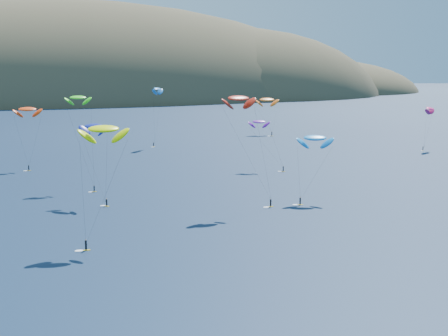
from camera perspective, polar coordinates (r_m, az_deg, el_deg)
island at (r=629.77m, az=-11.97°, el=5.38°), size 730.00×300.00×210.00m
kitesurfer_1 at (r=214.13m, az=-17.53°, el=5.15°), size 9.15×10.38×21.63m
kitesurfer_2 at (r=121.62m, az=-10.97°, el=3.51°), size 10.40×9.26×24.31m
kitesurfer_3 at (r=178.79m, az=-13.21°, el=6.27°), size 7.10×13.69×26.58m
kitesurfer_4 at (r=257.98m, az=-6.11°, el=7.20°), size 7.74×8.48×25.69m
kitesurfer_5 at (r=158.75m, az=8.32°, el=2.74°), size 12.43×9.78×18.00m
kitesurfer_6 at (r=202.09m, az=3.23°, el=4.23°), size 9.43×11.17×17.17m
kitesurfer_8 at (r=260.60m, az=18.29°, el=5.19°), size 9.63×7.77×18.37m
kitesurfer_9 at (r=148.37m, az=1.36°, el=6.38°), size 11.90×7.42×28.31m
kitesurfer_10 at (r=158.07m, az=-11.84°, el=3.76°), size 8.33×12.97×20.92m
kitesurfer_11 at (r=302.74m, az=3.95°, el=6.26°), size 11.66×14.58×19.52m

